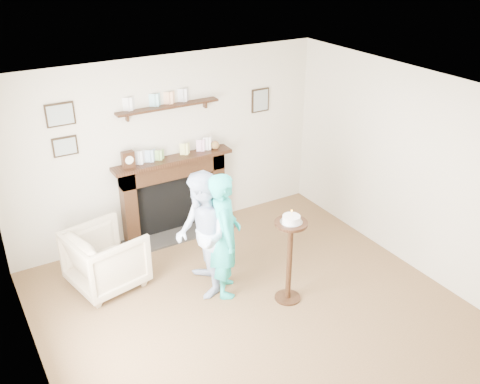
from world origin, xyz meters
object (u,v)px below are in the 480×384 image
at_px(armchair, 109,284).
at_px(woman, 226,290).
at_px(man, 204,289).
at_px(pedestal_table, 290,246).

height_order(armchair, woman, woman).
relative_size(man, woman, 0.99).
height_order(armchair, pedestal_table, pedestal_table).
relative_size(armchair, man, 0.53).
distance_m(armchair, pedestal_table, 2.30).
xyz_separation_m(armchair, woman, (1.17, -0.83, 0.00)).
bearing_deg(pedestal_table, man, 139.56).
xyz_separation_m(man, pedestal_table, (0.77, -0.65, 0.73)).
bearing_deg(man, woman, 72.58).
relative_size(woman, pedestal_table, 1.30).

